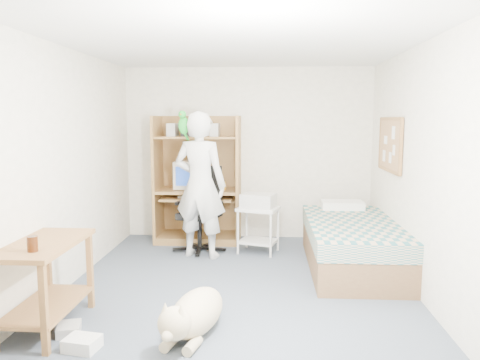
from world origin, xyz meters
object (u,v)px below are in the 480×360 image
Objects in this scene: person at (200,185)px; dog at (194,313)px; office_chair at (201,221)px; printer_cart at (258,223)px; computer_hutch at (198,185)px; bed at (352,244)px; side_desk at (46,272)px.

person is 2.34m from dog.
office_chair is 0.77m from printer_cart.
bed is at bearing -29.29° from computer_hutch.
dog is at bearing -2.43° from side_desk.
office_chair is 1.84× the size of printer_cart.
bed is at bearing 32.50° from side_desk.
computer_hutch is 3.08m from side_desk.
printer_cart is (-1.12, 0.55, 0.11)m from bed.
bed is 1.09× the size of person.
person reaches higher than office_chair.
computer_hutch is at bearing 150.71° from bed.
side_desk is 0.90× the size of dog.
person is (-1.86, 0.34, 0.64)m from bed.
side_desk is 2.93m from printer_cart.
side_desk is 1.29m from dog.
computer_hutch reaches higher than bed.
person is 1.67× the size of dog.
bed is 3.32× the size of printer_cart.
side_desk is 0.54× the size of person.
office_chair reaches higher than printer_cart.
side_desk reaches higher than dog.
printer_cart is at bearing 7.88° from office_chair.
side_desk is 0.90× the size of office_chair.
dog is (0.30, -2.51, -0.21)m from office_chair.
bed is 2.02× the size of side_desk.
printer_cart is at bearing 53.91° from side_desk.
office_chair is at bearing -170.08° from printer_cart.
person reaches higher than computer_hutch.
computer_hutch reaches higher than office_chair.
office_chair reaches higher than dog.
computer_hutch is at bearing 73.86° from side_desk.
office_chair is at bearing 68.73° from side_desk.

